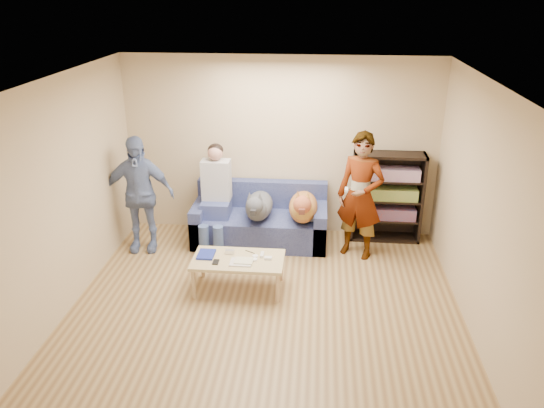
# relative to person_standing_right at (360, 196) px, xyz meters

# --- Properties ---
(ground) EXTENTS (5.00, 5.00, 0.00)m
(ground) POSITION_rel_person_standing_right_xyz_m (-1.13, -1.78, -0.87)
(ground) COLOR brown
(ground) RESTS_ON ground
(ceiling) EXTENTS (5.00, 5.00, 0.00)m
(ceiling) POSITION_rel_person_standing_right_xyz_m (-1.13, -1.78, 1.73)
(ceiling) COLOR white
(ceiling) RESTS_ON ground
(wall_back) EXTENTS (4.50, 0.00, 4.50)m
(wall_back) POSITION_rel_person_standing_right_xyz_m (-1.13, 0.72, 0.43)
(wall_back) COLOR tan
(wall_back) RESTS_ON ground
(wall_front) EXTENTS (4.50, 0.00, 4.50)m
(wall_front) POSITION_rel_person_standing_right_xyz_m (-1.13, -4.28, 0.43)
(wall_front) COLOR tan
(wall_front) RESTS_ON ground
(wall_left) EXTENTS (0.00, 5.00, 5.00)m
(wall_left) POSITION_rel_person_standing_right_xyz_m (-3.38, -1.78, 0.43)
(wall_left) COLOR tan
(wall_left) RESTS_ON ground
(wall_right) EXTENTS (0.00, 5.00, 5.00)m
(wall_right) POSITION_rel_person_standing_right_xyz_m (1.12, -1.78, 0.43)
(wall_right) COLOR tan
(wall_right) RESTS_ON ground
(blanket) EXTENTS (0.42, 0.36, 0.15)m
(blanket) POSITION_rel_person_standing_right_xyz_m (-0.67, 0.16, -0.37)
(blanket) COLOR #A3A4A8
(blanket) RESTS_ON sofa
(person_standing_right) EXTENTS (0.75, 0.64, 1.74)m
(person_standing_right) POSITION_rel_person_standing_right_xyz_m (0.00, 0.00, 0.00)
(person_standing_right) COLOR gray
(person_standing_right) RESTS_ON ground
(person_standing_left) EXTENTS (1.00, 0.50, 1.65)m
(person_standing_left) POSITION_rel_person_standing_right_xyz_m (-3.00, -0.10, -0.05)
(person_standing_left) COLOR #718AB5
(person_standing_left) RESTS_ON ground
(held_controller) EXTENTS (0.05, 0.12, 0.03)m
(held_controller) POSITION_rel_person_standing_right_xyz_m (-0.20, -0.20, 0.16)
(held_controller) COLOR white
(held_controller) RESTS_ON person_standing_right
(notebook_blue) EXTENTS (0.20, 0.26, 0.03)m
(notebook_blue) POSITION_rel_person_standing_right_xyz_m (-1.89, -1.00, -0.44)
(notebook_blue) COLOR navy
(notebook_blue) RESTS_ON coffee_table
(papers) EXTENTS (0.26, 0.20, 0.02)m
(papers) POSITION_rel_person_standing_right_xyz_m (-1.44, -1.15, -0.44)
(papers) COLOR beige
(papers) RESTS_ON coffee_table
(magazine) EXTENTS (0.22, 0.17, 0.01)m
(magazine) POSITION_rel_person_standing_right_xyz_m (-1.41, -1.13, -0.43)
(magazine) COLOR beige
(magazine) RESTS_ON coffee_table
(camera_silver) EXTENTS (0.11, 0.06, 0.05)m
(camera_silver) POSITION_rel_person_standing_right_xyz_m (-1.61, -0.93, -0.42)
(camera_silver) COLOR silver
(camera_silver) RESTS_ON coffee_table
(controller_a) EXTENTS (0.04, 0.13, 0.03)m
(controller_a) POSITION_rel_person_standing_right_xyz_m (-1.21, -0.95, -0.43)
(controller_a) COLOR silver
(controller_a) RESTS_ON coffee_table
(controller_b) EXTENTS (0.09, 0.06, 0.03)m
(controller_b) POSITION_rel_person_standing_right_xyz_m (-1.13, -1.03, -0.43)
(controller_b) COLOR silver
(controller_b) RESTS_ON coffee_table
(headphone_cup_a) EXTENTS (0.07, 0.07, 0.02)m
(headphone_cup_a) POSITION_rel_person_standing_right_xyz_m (-1.29, -1.07, -0.44)
(headphone_cup_a) COLOR white
(headphone_cup_a) RESTS_ON coffee_table
(headphone_cup_b) EXTENTS (0.07, 0.07, 0.02)m
(headphone_cup_b) POSITION_rel_person_standing_right_xyz_m (-1.29, -0.99, -0.44)
(headphone_cup_b) COLOR white
(headphone_cup_b) RESTS_ON coffee_table
(pen_orange) EXTENTS (0.13, 0.06, 0.01)m
(pen_orange) POSITION_rel_person_standing_right_xyz_m (-1.51, -1.21, -0.44)
(pen_orange) COLOR orange
(pen_orange) RESTS_ON coffee_table
(pen_black) EXTENTS (0.13, 0.08, 0.01)m
(pen_black) POSITION_rel_person_standing_right_xyz_m (-1.37, -0.87, -0.44)
(pen_black) COLOR black
(pen_black) RESTS_ON coffee_table
(wallet) EXTENTS (0.07, 0.12, 0.02)m
(wallet) POSITION_rel_person_standing_right_xyz_m (-1.74, -1.17, -0.44)
(wallet) COLOR black
(wallet) RESTS_ON coffee_table
(sofa) EXTENTS (1.90, 0.85, 0.82)m
(sofa) POSITION_rel_person_standing_right_xyz_m (-1.38, 0.32, -0.59)
(sofa) COLOR #515B93
(sofa) RESTS_ON ground
(person_seated) EXTENTS (0.40, 0.73, 1.47)m
(person_seated) POSITION_rel_person_standing_right_xyz_m (-2.00, 0.19, -0.10)
(person_seated) COLOR #414E90
(person_seated) RESTS_ON sofa
(dog_gray) EXTENTS (0.38, 1.23, 0.55)m
(dog_gray) POSITION_rel_person_standing_right_xyz_m (-1.38, 0.11, -0.25)
(dog_gray) COLOR #54565F
(dog_gray) RESTS_ON sofa
(dog_tan) EXTENTS (0.40, 1.16, 0.58)m
(dog_tan) POSITION_rel_person_standing_right_xyz_m (-0.76, 0.12, -0.24)
(dog_tan) COLOR #B77B37
(dog_tan) RESTS_ON sofa
(coffee_table) EXTENTS (1.10, 0.60, 0.42)m
(coffee_table) POSITION_rel_person_standing_right_xyz_m (-1.49, -1.05, -0.49)
(coffee_table) COLOR #CFBB7F
(coffee_table) RESTS_ON ground
(bookshelf) EXTENTS (1.00, 0.34, 1.30)m
(bookshelf) POSITION_rel_person_standing_right_xyz_m (0.42, 0.55, -0.19)
(bookshelf) COLOR black
(bookshelf) RESTS_ON ground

